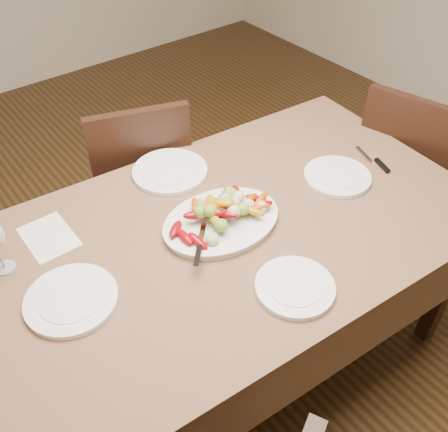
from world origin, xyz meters
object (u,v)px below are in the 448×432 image
Objects in this scene: serving_platter at (221,223)px; plate_right at (337,177)px; dining_table at (224,299)px; chair_far at (140,180)px; plate_far at (170,171)px; plate_left at (71,300)px; chair_right at (409,172)px; plate_near at (295,287)px.

serving_platter is 0.52m from plate_right.
serving_platter is (0.01, 0.02, 0.39)m from dining_table.
chair_far reaches higher than plate_far.
plate_right is (1.07, -0.08, 0.00)m from plate_left.
chair_far is 1.00× the size of chair_right.
chair_right is 1.21m from plate_far.
serving_platter is at bearing 172.69° from plate_right.
plate_far reaches higher than dining_table.
chair_right is 2.31× the size of serving_platter.
plate_far is (-1.11, 0.38, 0.29)m from chair_right.
chair_far is at bearing 84.05° from dining_table.
plate_near is (0.00, -0.36, -0.00)m from serving_platter.
chair_right is (1.14, -0.00, 0.10)m from dining_table.
chair_far is at bearing 82.66° from plate_far.
plate_left is at bearing 176.57° from dining_table.
plate_far is 0.72m from plate_near.
plate_far is at bearing 56.99° from chair_right.
chair_far reaches higher than serving_platter.
serving_platter is 1.49× the size of plate_left.
chair_right is at bearing -1.11° from plate_left.
plate_far is (-0.05, -0.37, 0.29)m from chair_far.
chair_right is 3.45× the size of plate_left.
chair_right reaches higher than plate_near.
plate_left is 1.07m from plate_right.
dining_table is 0.52m from plate_near.
dining_table is 6.69× the size of plate_left.
serving_platter is at bearing 76.43° from dining_table.
plate_left and plate_right have the same top height.
plate_left is at bearing 146.09° from plate_near.
chair_right is at bearing 163.66° from chair_far.
serving_platter is 1.68× the size of plate_near.
plate_left is 1.07× the size of plate_right.
serving_platter is 0.36m from plate_far.
serving_platter reaches higher than plate_far.
plate_right and plate_near have the same top height.
chair_far is at bearing 84.29° from serving_platter.
dining_table is 1.94× the size of chair_far.
dining_table is 0.54m from plate_far.
chair_right is 3.90× the size of plate_near.
serving_platter is (-0.07, -0.73, 0.30)m from chair_far.
chair_right reaches higher than plate_far.
plate_right is (0.51, -0.07, -0.00)m from serving_platter.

